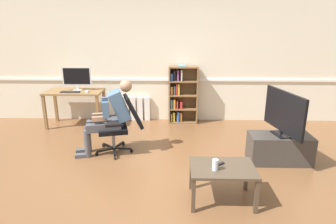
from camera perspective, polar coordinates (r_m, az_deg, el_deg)
name	(u,v)px	position (r m, az deg, el deg)	size (l,w,h in m)	color
ground_plane	(156,176)	(4.17, -2.45, -12.66)	(18.00, 18.00, 0.00)	brown
back_wall	(163,60)	(6.32, -0.92, 10.37)	(12.00, 0.13, 2.70)	beige
computer_desk	(75,96)	(6.31, -18.14, 3.03)	(1.17, 0.63, 0.76)	olive
imac_monitor	(77,77)	(6.29, -17.76, 6.69)	(0.60, 0.14, 0.48)	silver
keyboard	(70,92)	(6.16, -18.97, 3.83)	(0.39, 0.12, 0.02)	black
computer_mouse	(87,91)	(6.07, -15.89, 3.97)	(0.06, 0.10, 0.03)	white
bookshelf	(181,95)	(6.23, 2.63, 3.37)	(0.63, 0.29, 1.26)	brown
radiator	(130,108)	(6.49, -7.67, 0.72)	(0.92, 0.08, 0.54)	white
office_chair	(122,122)	(4.80, -9.14, -1.98)	(0.82, 0.66, 0.97)	black
person_seated	(110,115)	(4.75, -11.51, -0.63)	(0.98, 0.54, 1.23)	#4C4C51
tv_stand	(279,148)	(4.80, 21.34, -6.78)	(0.94, 0.44, 0.45)	#3D3833
tv_screen	(284,113)	(4.61, 22.11, -0.12)	(0.26, 1.01, 0.68)	black
coffee_table	(222,171)	(3.53, 10.82, -11.56)	(0.77, 0.55, 0.45)	#4C3D2D
drinking_glass	(215,165)	(3.39, 9.41, -10.35)	(0.07, 0.07, 0.13)	silver
spare_remote	(219,164)	(3.53, 10.18, -10.23)	(0.04, 0.15, 0.02)	black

